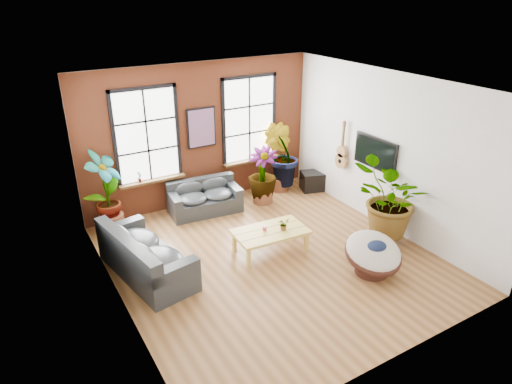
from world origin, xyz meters
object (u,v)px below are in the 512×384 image
Objects in this scene: sofa_back at (204,198)px; coffee_table at (270,233)px; sofa_left at (143,256)px; papasan_chair at (373,254)px.

sofa_back is 1.14× the size of coffee_table.
sofa_back is 0.74× the size of sofa_left.
sofa_back is at bearing 103.32° from coffee_table.
sofa_left is at bearing 157.60° from papasan_chair.
coffee_table is (0.39, -2.40, 0.07)m from sofa_back.
coffee_table is at bearing 134.37° from papasan_chair.
sofa_back reaches higher than coffee_table.
sofa_left is 2.58m from coffee_table.
sofa_back is 4.40m from papasan_chair.
sofa_left is 1.55× the size of coffee_table.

